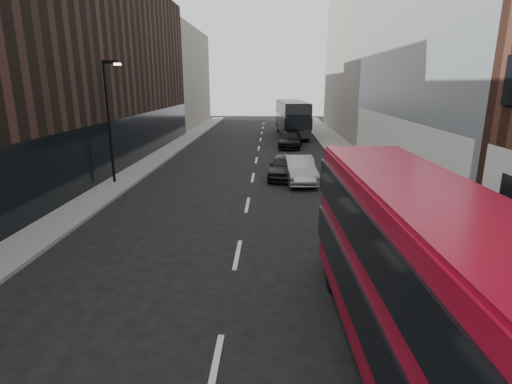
# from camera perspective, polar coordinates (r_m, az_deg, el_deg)

# --- Properties ---
(sidewalk_right) EXTENTS (3.00, 80.00, 0.15)m
(sidewalk_right) POSITION_cam_1_polar(r_m,az_deg,el_deg) (31.33, 13.86, 4.12)
(sidewalk_right) COLOR slate
(sidewalk_right) RESTS_ON ground
(sidewalk_left) EXTENTS (2.00, 80.00, 0.15)m
(sidewalk_left) POSITION_cam_1_polar(r_m,az_deg,el_deg) (32.02, -14.52, 4.31)
(sidewalk_left) COLOR slate
(sidewalk_left) RESTS_ON ground
(building_modern_block) EXTENTS (5.03, 22.00, 20.00)m
(building_modern_block) POSITION_cam_1_polar(r_m,az_deg,el_deg) (28.36, 25.45, 22.01)
(building_modern_block) COLOR #9A9EA4
(building_modern_block) RESTS_ON ground
(building_victorian) EXTENTS (6.50, 24.00, 21.00)m
(building_victorian) POSITION_cam_1_polar(r_m,az_deg,el_deg) (50.31, 14.72, 19.10)
(building_victorian) COLOR slate
(building_victorian) RESTS_ON ground
(building_left_mid) EXTENTS (5.00, 24.00, 14.00)m
(building_left_mid) POSITION_cam_1_polar(r_m,az_deg,el_deg) (37.35, -18.39, 16.23)
(building_left_mid) COLOR black
(building_left_mid) RESTS_ON ground
(building_left_far) EXTENTS (5.00, 20.00, 13.00)m
(building_left_far) POSITION_cam_1_polar(r_m,az_deg,el_deg) (58.51, -10.71, 15.63)
(building_left_far) COLOR slate
(building_left_far) RESTS_ON ground
(street_lamp) EXTENTS (1.06, 0.22, 7.00)m
(street_lamp) POSITION_cam_1_polar(r_m,az_deg,el_deg) (25.01, -20.20, 10.42)
(street_lamp) COLOR black
(street_lamp) RESTS_ON sidewalk_left
(red_bus) EXTENTS (2.65, 10.08, 4.05)m
(red_bus) POSITION_cam_1_polar(r_m,az_deg,el_deg) (8.89, 21.43, -10.21)
(red_bus) COLOR maroon
(red_bus) RESTS_ON ground
(grey_bus) EXTENTS (3.63, 12.28, 3.91)m
(grey_bus) POSITION_cam_1_polar(r_m,az_deg,el_deg) (46.84, 5.13, 10.57)
(grey_bus) COLOR black
(grey_bus) RESTS_ON ground
(car_a) EXTENTS (2.28, 4.57, 1.49)m
(car_a) POSITION_cam_1_polar(r_m,az_deg,el_deg) (25.66, 4.01, 3.66)
(car_a) COLOR black
(car_a) RESTS_ON ground
(car_b) EXTENTS (2.05, 4.90, 1.58)m
(car_b) POSITION_cam_1_polar(r_m,az_deg,el_deg) (24.68, 6.20, 3.23)
(car_b) COLOR gray
(car_b) RESTS_ON ground
(car_c) EXTENTS (2.55, 5.23, 1.47)m
(car_c) POSITION_cam_1_polar(r_m,az_deg,el_deg) (38.19, 4.93, 7.46)
(car_c) COLOR black
(car_c) RESTS_ON ground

